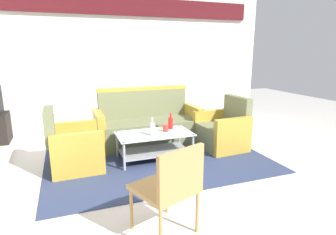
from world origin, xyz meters
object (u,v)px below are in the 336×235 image
Objects in this scene: couch at (148,126)px; bottle_clear at (152,129)px; cup at (166,128)px; wicker_chair at (171,184)px; armchair_right at (223,131)px; armchair_left at (73,149)px; coffee_table at (154,142)px; bottle_red at (171,123)px.

couch is 6.87× the size of bottle_clear.
couch reaches higher than cup.
wicker_chair reaches higher than bottle_clear.
armchair_right is 1.01× the size of wicker_chair.
armchair_left is 8.50× the size of cup.
couch reaches higher than armchair_right.
armchair_left is at bearing 91.59° from wicker_chair.
cup is at bearing 86.69° from armchair_left.
armchair_left is 0.77× the size of coffee_table.
cup is 0.12× the size of wicker_chair.
armchair_right is 3.47× the size of bottle_red.
couch reaches higher than bottle_clear.
armchair_left and armchair_right have the same top height.
couch is 1.64× the size of coffee_table.
wicker_chair is at bearing -110.72° from bottle_red.
armchair_right is 1.22m from coffee_table.
armchair_left is 3.47× the size of bottle_red.
couch is at bearing 107.09° from bottle_red.
armchair_left is at bearing 86.62° from armchair_right.
armchair_left is 1.00× the size of armchair_right.
armchair_right is (2.36, 0.02, 0.00)m from armchair_left.
bottle_red is (0.37, 0.24, -0.01)m from bottle_clear.
cup is 1.88m from wicker_chair.
couch is 0.68m from bottle_red.
cup is at bearing 25.40° from bottle_clear.
couch reaches higher than armchair_left.
armchair_left is at bearing 28.53° from couch.
couch is 2.15× the size of wicker_chair.
armchair_right is 1.31m from bottle_clear.
bottle_clear is at bearing -154.60° from cup.
armchair_right is (1.10, -0.68, -0.03)m from couch.
armchair_left reaches higher than cup.
bottle_red reaches higher than coffee_table.
wicker_chair is (0.73, -1.83, 0.21)m from armchair_left.
armchair_right is at bearing 3.58° from cup.
wicker_chair reaches higher than coffee_table.
coffee_table is at bearing -171.75° from cup.
bottle_clear reaches higher than bottle_red.
cup is (0.19, 0.03, 0.19)m from coffee_table.
coffee_table is at bearing 56.71° from wicker_chair.
armchair_left is 1.47m from bottle_red.
armchair_right is 1.05m from cup.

